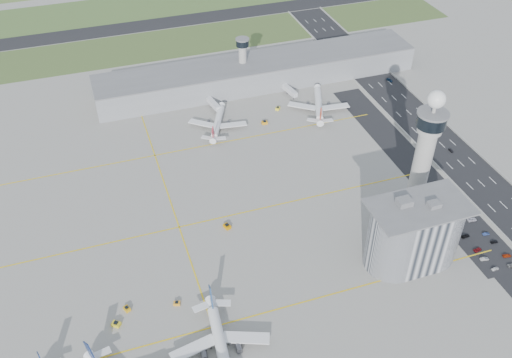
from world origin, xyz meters
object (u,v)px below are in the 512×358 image
object	(u,v)px
admin_building	(414,233)
secondary_tower	(243,58)
car_lot_10	(472,220)
airplane_far_b	(319,100)
car_lot_11	(466,213)
car_lot_1	(484,259)
car_hw_1	(451,151)
car_lot_6	(512,265)
car_lot_0	(495,269)
airplane_near_c	(221,341)
car_lot_3	(466,236)
tug_4	(265,122)
tug_0	(116,324)
car_lot_5	(445,217)
tug_3	(227,226)
car_lot_7	(507,256)
car_lot_2	(478,250)
car_lot_4	(458,227)
control_tower	(425,148)
tug_1	(127,308)
car_lot_9	(486,234)
car_hw_2	(390,80)
jet_bridge_far_1	(284,88)
airplane_far_a	(218,118)
car_lot_8	(494,242)
car_hw_4	(333,47)
tug_5	(278,108)
tug_2	(177,303)

from	to	relation	value
admin_building	secondary_tower	bearing A→B (deg)	97.29
car_lot_10	admin_building	bearing A→B (deg)	115.10
airplane_far_b	car_lot_11	distance (m)	115.07
car_lot_1	car_hw_1	size ratio (longest dim) A/B	1.19
car_lot_6	car_lot_0	bearing A→B (deg)	92.90
car_lot_1	car_lot_6	bearing A→B (deg)	-120.27
airplane_near_c	car_hw_1	world-z (taller)	airplane_near_c
car_lot_3	tug_4	bearing A→B (deg)	18.89
airplane_near_c	tug_0	xyz separation A→B (m)	(-35.86, 24.81, -5.38)
car_lot_5	car_lot_3	bearing A→B (deg)	177.50
tug_3	car_lot_7	distance (m)	126.70
airplane_near_c	car_lot_2	xyz separation A→B (m)	(123.87, 13.64, -5.81)
airplane_near_c	car_lot_3	size ratio (longest dim) A/B	10.77
car_lot_4	secondary_tower	bearing A→B (deg)	25.62
car_lot_5	car_lot_11	xyz separation A→B (m)	(11.11, -1.16, 0.06)
admin_building	airplane_far_b	distance (m)	128.34
control_tower	tug_1	xyz separation A→B (m)	(-142.66, -18.66, -34.16)
car_lot_9	car_hw_2	xyz separation A→B (m)	(29.26, 143.22, 0.10)
jet_bridge_far_1	tug_0	xyz separation A→B (m)	(-127.82, -148.96, -1.86)
control_tower	car_lot_6	distance (m)	63.29
tug_3	tug_4	distance (m)	90.72
car_lot_4	car_lot_10	bearing A→B (deg)	-68.42
airplane_far_b	airplane_far_a	bearing A→B (deg)	110.13
airplane_far_b	jet_bridge_far_1	world-z (taller)	airplane_far_b
car_lot_8	car_lot_9	size ratio (longest dim) A/B	1.01
car_lot_5	car_hw_4	distance (m)	185.25
airplane_near_c	control_tower	bearing A→B (deg)	119.16
jet_bridge_far_1	car_hw_4	xyz separation A→B (m)	(56.32, 46.85, -2.26)
airplane_far_b	car_lot_0	size ratio (longest dim) A/B	12.45
secondary_tower	tug_0	world-z (taller)	secondary_tower
admin_building	car_lot_4	distance (m)	36.29
tug_4	car_lot_11	xyz separation A→B (m)	(65.97, -106.28, -0.38)
tug_0	tug_5	bearing A→B (deg)	175.68
tug_0	car_lot_7	size ratio (longest dim) A/B	0.86
jet_bridge_far_1	car_lot_7	xyz separation A→B (m)	(42.08, -167.39, -2.28)
car_lot_6	car_hw_4	world-z (taller)	car_hw_4
tug_5	car_hw_1	size ratio (longest dim) A/B	0.96
car_lot_6	car_lot_7	distance (m)	5.86
tug_0	tug_5	size ratio (longest dim) A/B	1.06
car_lot_3	car_lot_5	world-z (taller)	car_lot_3
car_lot_2	car_lot_10	distance (m)	20.11
tug_1	car_lot_0	bearing A→B (deg)	-31.60
airplane_far_a	tug_3	xyz separation A→B (m)	(-19.28, -84.20, -4.67)
car_lot_2	car_lot_7	distance (m)	12.50
airplane_near_c	jet_bridge_far_1	xyz separation A→B (m)	(91.96, 173.77, -3.52)
tug_4	car_hw_4	bearing A→B (deg)	140.15
tug_0	tug_2	distance (m)	25.02
control_tower	tug_2	distance (m)	129.56
car_lot_4	car_lot_10	size ratio (longest dim) A/B	0.73
car_lot_2	car_lot_10	size ratio (longest dim) A/B	0.89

